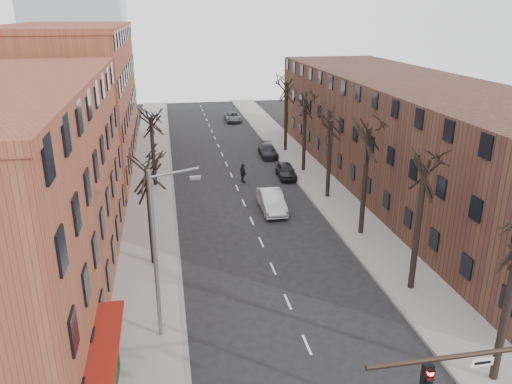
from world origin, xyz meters
TOP-DOWN VIEW (x-y plane):
  - sidewalk_left at (-8.00, 35.00)m, footprint 4.00×90.00m
  - sidewalk_right at (8.00, 35.00)m, footprint 4.00×90.00m
  - building_left_far at (-16.00, 44.00)m, footprint 12.00×28.00m
  - building_right at (16.00, 30.00)m, footprint 12.00×50.00m
  - tree_right_a at (7.60, 4.00)m, footprint 5.20×5.20m
  - tree_right_b at (7.60, 12.00)m, footprint 5.20×5.20m
  - tree_right_c at (7.60, 20.00)m, footprint 5.20×5.20m
  - tree_right_d at (7.60, 28.00)m, footprint 5.20×5.20m
  - tree_right_e at (7.60, 36.00)m, footprint 5.20×5.20m
  - tree_right_f at (7.60, 44.00)m, footprint 5.20×5.20m
  - tree_left_a at (-7.60, 18.00)m, footprint 5.20×5.20m
  - tree_left_b at (-7.60, 34.00)m, footprint 5.20×5.20m
  - streetlight at (-7.03, 10.00)m, footprint 2.45×0.22m
  - silver_sedan at (2.02, 25.84)m, footprint 1.87×5.12m
  - parked_car_near at (5.30, 34.25)m, footprint 1.89×4.30m
  - parked_car_mid at (5.09, 42.16)m, footprint 2.03×4.65m
  - parked_car_far at (3.80, 62.07)m, footprint 2.34×4.88m
  - pedestrian_crossing at (0.81, 33.47)m, footprint 0.80×1.22m

SIDE VIEW (x-z plane):
  - tree_right_a at x=7.60m, z-range -5.00..5.00m
  - tree_right_b at x=7.60m, z-range -5.40..5.40m
  - tree_right_c at x=7.60m, z-range -5.80..5.80m
  - tree_right_d at x=7.60m, z-range -5.00..5.00m
  - tree_right_e at x=7.60m, z-range -5.40..5.40m
  - tree_right_f at x=7.60m, z-range -5.80..5.80m
  - tree_left_a at x=-7.60m, z-range -4.75..4.75m
  - tree_left_b at x=-7.60m, z-range -4.75..4.75m
  - sidewalk_left at x=-8.00m, z-range 0.00..0.15m
  - sidewalk_right at x=8.00m, z-range 0.00..0.15m
  - parked_car_mid at x=5.09m, z-range 0.00..1.33m
  - parked_car_far at x=3.80m, z-range 0.00..1.34m
  - parked_car_near at x=5.30m, z-range 0.00..1.44m
  - silver_sedan at x=2.02m, z-range 0.00..1.68m
  - pedestrian_crossing at x=0.81m, z-range 0.00..1.93m
  - building_right at x=16.00m, z-range 0.00..10.00m
  - streetlight at x=-7.03m, z-range 0.50..9.53m
  - building_left_far at x=-16.00m, z-range 0.00..14.00m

